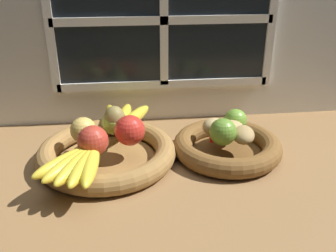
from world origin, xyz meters
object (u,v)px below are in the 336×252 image
banana_bunch_front (78,163)px  chili_pepper (230,139)px  banana_bunch_back (123,118)px  apple_green_back (114,122)px  lime_far (235,120)px  potato_back (231,123)px  fruit_bowl_right (227,146)px  apple_golden_left (83,130)px  pear_brown (115,120)px  potato_oblong (213,126)px  potato_large (228,129)px  fruit_bowl_left (107,153)px  apple_red_right (130,130)px  lime_near (223,132)px  potato_small (243,135)px  apple_red_front (93,141)px

banana_bunch_front → chili_pepper: (36.53, 9.11, -0.67)cm
banana_bunch_front → banana_bunch_back: bearing=67.3°
apple_green_back → chili_pepper: (28.81, -8.29, -2.28)cm
apple_green_back → lime_far: 31.83cm
potato_back → fruit_bowl_right: bearing=-114.4°
apple_golden_left → pear_brown: pear_brown is taller
banana_bunch_front → potato_oblong: size_ratio=3.13×
chili_pepper → potato_back: bearing=79.1°
apple_golden_left → banana_bunch_front: (-0.11, -13.61, -1.57)cm
apple_golden_left → apple_green_back: size_ratio=0.99×
potato_oblong → potato_large: (3.38, -2.63, 0.17)cm
fruit_bowl_left → chili_pepper: (31.00, -2.85, 3.75)cm
apple_golden_left → potato_large: 36.61cm
banana_bunch_front → apple_red_right: bearing=43.5°
apple_green_back → pear_brown: (0.10, -0.20, 0.62)cm
banana_bunch_back → potato_large: potato_large is taller
apple_red_right → pear_brown: (-3.73, 6.25, 0.12)cm
banana_bunch_front → chili_pepper: banana_bunch_front is taller
fruit_bowl_right → apple_golden_left: size_ratio=4.34×
apple_golden_left → lime_near: (34.14, -5.28, 0.12)cm
fruit_bowl_left → apple_golden_left: size_ratio=5.37×
fruit_bowl_left → chili_pepper: bearing=-5.3°
apple_golden_left → pear_brown: (7.71, 3.59, 0.65)cm
banana_bunch_front → banana_bunch_back: 25.77cm
apple_red_right → banana_bunch_front: size_ratio=0.40×
banana_bunch_back → potato_large: 29.21cm
fruit_bowl_right → potato_small: 6.37cm
fruit_bowl_left → apple_red_right: size_ratio=4.61×
chili_pepper → potato_oblong: bearing=125.8°
apple_golden_left → lime_near: lime_near is taller
banana_bunch_front → potato_small: 40.67cm
pear_brown → lime_far: (31.68, -1.60, -0.87)cm
apple_green_back → apple_red_right: bearing=-59.4°
apple_red_front → apple_red_right: (8.61, 4.41, 0.14)cm
banana_bunch_front → potato_back: 41.77cm
banana_bunch_back → lime_far: lime_far is taller
potato_oblong → potato_back: size_ratio=0.78×
apple_red_front → banana_bunch_front: 7.44cm
lime_far → pear_brown: bearing=177.1°
apple_green_back → potato_small: (31.95, -8.44, -1.26)cm
apple_green_back → banana_bunch_front: size_ratio=0.35×
apple_red_front → banana_bunch_front: bearing=-114.2°
fruit_bowl_right → potato_back: potato_back is taller
apple_green_back → apple_red_front: bearing=-113.8°
apple_golden_left → chili_pepper: (36.42, -4.50, -2.24)cm
potato_oblong → fruit_bowl_left: bearing=-174.6°
fruit_bowl_right → pear_brown: size_ratio=3.61×
fruit_bowl_right → potato_back: (1.88, 4.13, 4.92)cm
potato_oblong → lime_far: lime_far is taller
fruit_bowl_left → lime_far: size_ratio=5.76×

